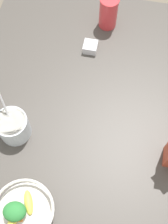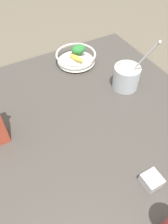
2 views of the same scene
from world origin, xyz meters
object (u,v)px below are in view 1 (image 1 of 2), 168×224
object	(u,v)px
fruit_bowl	(23,211)
yogurt_tub	(13,126)
drinking_cup	(108,12)
spice_jar	(90,47)

from	to	relation	value
fruit_bowl	yogurt_tub	size ratio (longest dim) A/B	0.78
drinking_cup	spice_jar	xyz separation A→B (m)	(-0.15, 0.05, -0.06)
yogurt_tub	spice_jar	bearing A→B (deg)	-25.93
drinking_cup	spice_jar	bearing A→B (deg)	161.73
fruit_bowl	spice_jar	distance (m)	0.69
yogurt_tub	drinking_cup	size ratio (longest dim) A/B	1.73
yogurt_tub	spice_jar	size ratio (longest dim) A/B	4.57
fruit_bowl	yogurt_tub	world-z (taller)	yogurt_tub
fruit_bowl	drinking_cup	world-z (taller)	drinking_cup
spice_jar	fruit_bowl	bearing A→B (deg)	172.26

